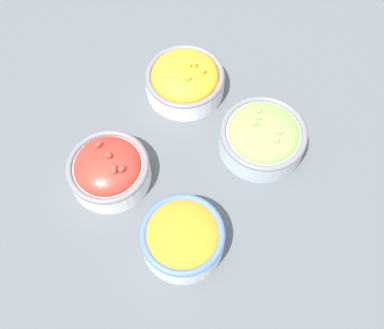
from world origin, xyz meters
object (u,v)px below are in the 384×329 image
(bowl_carrots, at_px, (183,237))
(bowl_lettuce, at_px, (263,136))
(bowl_cherry_tomatoes, at_px, (109,169))
(bowl_squash, at_px, (185,79))

(bowl_carrots, distance_m, bowl_lettuce, 0.24)
(bowl_cherry_tomatoes, bearing_deg, bowl_lettuce, 74.63)
(bowl_squash, bearing_deg, bowl_lettuce, 18.55)
(bowl_cherry_tomatoes, xyz_separation_m, bowl_squash, (-0.11, 0.21, 0.00))
(bowl_cherry_tomatoes, xyz_separation_m, bowl_lettuce, (0.08, 0.28, 0.00))
(bowl_carrots, relative_size, bowl_lettuce, 0.86)
(bowl_lettuce, bearing_deg, bowl_carrots, -65.83)
(bowl_carrots, relative_size, bowl_squash, 0.88)
(bowl_cherry_tomatoes, height_order, bowl_squash, bowl_squash)
(bowl_cherry_tomatoes, relative_size, bowl_lettuce, 0.92)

